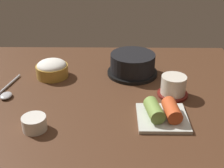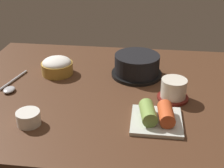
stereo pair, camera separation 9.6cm
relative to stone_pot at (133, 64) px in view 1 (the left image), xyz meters
The scene contains 7 objects.
dining_table 15.54cm from the stone_pot, 128.68° to the right, with size 100.00×76.00×2.00cm, color #4C2D1C.
stone_pot is the anchor object (origin of this frame).
rice_bowl 28.67cm from the stone_pot, behind, with size 11.26×11.26×6.27cm.
tea_cup_with_saucer 19.41cm from the stone_pot, 51.57° to the right, with size 9.68×9.68×6.65cm.
kimchi_plate 29.59cm from the stone_pot, 76.38° to the right, with size 13.85×13.85×5.11cm.
side_bowl_near 43.48cm from the stone_pot, 129.08° to the right, with size 6.45×6.45×3.85cm.
spoon 43.66cm from the stone_pot, 159.90° to the right, with size 5.46×17.31×1.35cm.
Camera 1 is at (2.98, -86.89, 50.10)cm, focal length 48.31 mm.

